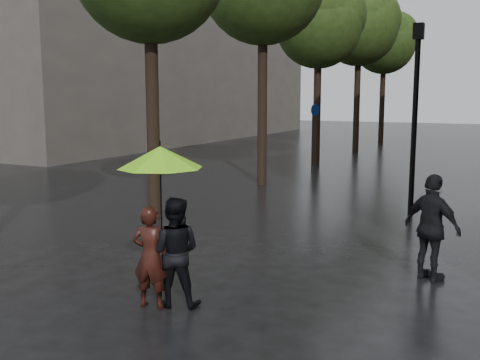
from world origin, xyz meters
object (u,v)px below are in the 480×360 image
Objects in this scene: person_black at (174,252)px; pedestrian_walking at (432,228)px; lamp_post at (415,100)px; person_burgundy at (150,257)px.

person_black is 4.27m from pedestrian_walking.
lamp_post is at bearing -122.65° from person_black.
person_black is at bearing -103.16° from lamp_post.
pedestrian_walking is at bearing -157.07° from person_black.
person_burgundy is at bearing -104.53° from lamp_post.
lamp_post is at bearing -115.81° from person_burgundy.
pedestrian_walking is 0.37× the size of lamp_post.
lamp_post is (2.16, 8.32, 2.17)m from person_burgundy.
pedestrian_walking is (3.15, 2.88, 0.09)m from person_black.
person_black is 8.58m from lamp_post.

